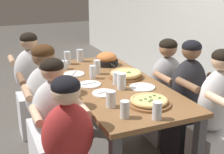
% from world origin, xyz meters
% --- Properties ---
extents(ground_plane, '(18.00, 18.00, 0.00)m').
position_xyz_m(ground_plane, '(0.00, 0.00, 0.00)').
color(ground_plane, '#514C47').
rests_on(ground_plane, ground).
extents(dining_table, '(1.87, 0.83, 0.76)m').
position_xyz_m(dining_table, '(0.00, 0.00, 0.67)').
color(dining_table, brown).
rests_on(dining_table, ground).
extents(pizza_board_main, '(0.35, 0.35, 0.05)m').
position_xyz_m(pizza_board_main, '(0.60, 0.05, 0.79)').
color(pizza_board_main, brown).
rests_on(pizza_board_main, dining_table).
extents(pizza_board_second, '(0.34, 0.34, 0.06)m').
position_xyz_m(pizza_board_second, '(-0.07, 0.18, 0.80)').
color(pizza_board_second, brown).
rests_on(pizza_board_second, dining_table).
extents(skillet_bowl, '(0.37, 0.26, 0.15)m').
position_xyz_m(skillet_bowl, '(-0.56, 0.18, 0.83)').
color(skillet_bowl, black).
rests_on(skillet_bowl, dining_table).
extents(empty_plate_a, '(0.20, 0.20, 0.02)m').
position_xyz_m(empty_plate_a, '(0.25, -0.18, 0.77)').
color(empty_plate_a, white).
rests_on(empty_plate_a, dining_table).
extents(empty_plate_b, '(0.23, 0.23, 0.02)m').
position_xyz_m(empty_plate_b, '(0.25, 0.19, 0.77)').
color(empty_plate_b, white).
rests_on(empty_plate_b, dining_table).
extents(empty_plate_c, '(0.21, 0.21, 0.02)m').
position_xyz_m(empty_plate_c, '(-0.37, -0.26, 0.77)').
color(empty_plate_c, white).
rests_on(empty_plate_c, dining_table).
extents(empty_plate_d, '(0.21, 0.21, 0.02)m').
position_xyz_m(empty_plate_d, '(-0.01, -0.22, 0.77)').
color(empty_plate_d, white).
rests_on(empty_plate_d, dining_table).
extents(cocktail_glass_blue, '(0.07, 0.07, 0.12)m').
position_xyz_m(cocktail_glass_blue, '(-0.59, -0.30, 0.81)').
color(cocktail_glass_blue, silver).
rests_on(cocktail_glass_blue, dining_table).
extents(drinking_glass_a, '(0.07, 0.07, 0.15)m').
position_xyz_m(drinking_glass_a, '(-0.76, -0.22, 0.83)').
color(drinking_glass_a, silver).
rests_on(drinking_glass_a, dining_table).
extents(drinking_glass_b, '(0.07, 0.07, 0.15)m').
position_xyz_m(drinking_glass_b, '(-0.29, -0.04, 0.83)').
color(drinking_glass_b, silver).
rests_on(drinking_glass_b, dining_table).
extents(drinking_glass_c, '(0.08, 0.08, 0.14)m').
position_xyz_m(drinking_glass_c, '(-0.82, -0.05, 0.83)').
color(drinking_glass_c, silver).
rests_on(drinking_glass_c, dining_table).
extents(drinking_glass_d, '(0.06, 0.06, 0.13)m').
position_xyz_m(drinking_glass_d, '(-0.17, -0.13, 0.82)').
color(drinking_glass_d, silver).
rests_on(drinking_glass_d, dining_table).
extents(drinking_glass_e, '(0.07, 0.07, 0.12)m').
position_xyz_m(drinking_glass_e, '(0.08, 0.01, 0.82)').
color(drinking_glass_e, silver).
rests_on(drinking_glass_e, dining_table).
extents(drinking_glass_f, '(0.08, 0.08, 0.15)m').
position_xyz_m(drinking_glass_f, '(0.21, 0.00, 0.83)').
color(drinking_glass_f, silver).
rests_on(drinking_glass_f, dining_table).
extents(drinking_glass_g, '(0.07, 0.07, 0.13)m').
position_xyz_m(drinking_glass_g, '(0.74, -0.22, 0.82)').
color(drinking_glass_g, silver).
rests_on(drinking_glass_g, dining_table).
extents(drinking_glass_h, '(0.08, 0.08, 0.13)m').
position_xyz_m(drinking_glass_h, '(0.53, -0.24, 0.82)').
color(drinking_glass_h, silver).
rests_on(drinking_glass_h, dining_table).
extents(drinking_glass_i, '(0.07, 0.07, 0.13)m').
position_xyz_m(drinking_glass_i, '(0.85, -0.02, 0.82)').
color(drinking_glass_i, silver).
rests_on(drinking_glass_i, dining_table).
extents(diner_near_midright, '(0.51, 0.40, 1.15)m').
position_xyz_m(diner_near_midright, '(0.34, -0.63, 0.52)').
color(diner_near_midright, silver).
rests_on(diner_near_midright, ground).
extents(diner_near_left, '(0.51, 0.40, 1.16)m').
position_xyz_m(diner_near_left, '(-0.73, -0.63, 0.52)').
color(diner_near_left, silver).
rests_on(diner_near_left, ground).
extents(diner_far_center, '(0.51, 0.40, 1.12)m').
position_xyz_m(diner_far_center, '(-0.04, 0.63, 0.51)').
color(diner_far_center, '#99999E').
rests_on(diner_far_center, ground).
extents(diner_far_right, '(0.51, 0.40, 1.18)m').
position_xyz_m(diner_far_right, '(0.73, 0.63, 0.53)').
color(diner_far_right, silver).
rests_on(diner_far_right, ground).
extents(diner_near_center, '(0.51, 0.40, 1.19)m').
position_xyz_m(diner_near_center, '(0.02, -0.63, 0.54)').
color(diner_near_center, silver).
rests_on(diner_near_center, ground).
extents(diner_far_midright, '(0.51, 0.40, 1.18)m').
position_xyz_m(diner_far_midright, '(0.34, 0.63, 0.53)').
color(diner_far_midright, '#232328').
rests_on(diner_far_midright, ground).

